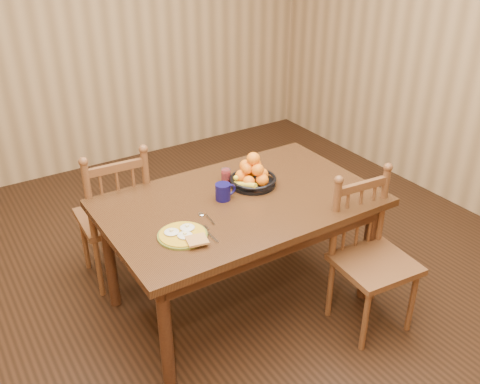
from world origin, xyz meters
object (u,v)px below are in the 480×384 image
dining_table (240,212)px  fruit_bowl (252,175)px  breakfast_plate (183,235)px  chair_near (371,257)px  coffee_mug (224,191)px  chair_far (116,217)px

dining_table → fruit_bowl: 0.25m
dining_table → breakfast_plate: size_ratio=5.39×
dining_table → fruit_bowl: size_ratio=5.52×
chair_near → coffee_mug: 0.95m
chair_far → coffee_mug: 0.83m
dining_table → breakfast_plate: bearing=-159.0°
dining_table → coffee_mug: coffee_mug is taller
chair_near → dining_table: bearing=139.5°
fruit_bowl → dining_table: bearing=-145.1°
chair_near → breakfast_plate: bearing=164.3°
chair_far → dining_table: bearing=133.4°
chair_near → fruit_bowl: fruit_bowl is taller
chair_far → breakfast_plate: 0.88m
chair_far → chair_near: chair_far is taller
chair_near → breakfast_plate: 1.13m
chair_far → breakfast_plate: size_ratio=3.30×
chair_near → fruit_bowl: size_ratio=3.25×
breakfast_plate → chair_near: bearing=-20.5°
dining_table → chair_near: (0.55, -0.56, -0.21)m
chair_near → breakfast_plate: (-1.02, 0.38, 0.30)m
dining_table → chair_far: chair_far is taller
breakfast_plate → coffee_mug: size_ratio=2.23×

